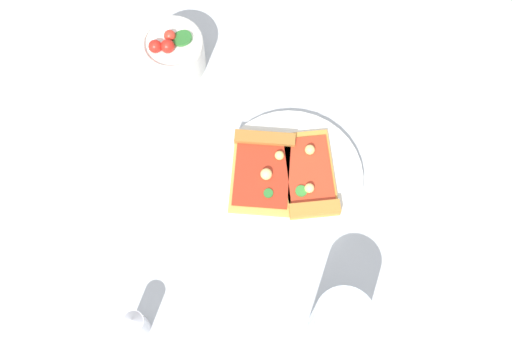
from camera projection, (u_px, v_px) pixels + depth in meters
name	position (u px, v px, depth m)	size (l,w,h in m)	color
ground_plane	(266.00, 181.00, 1.00)	(2.40, 2.40, 0.00)	#B2B7BC
plate	(290.00, 178.00, 0.99)	(0.23, 0.23, 0.01)	silver
pizza_slice_near	(263.00, 166.00, 0.98)	(0.16, 0.14, 0.02)	gold
pizza_slice_far	(310.00, 180.00, 0.98)	(0.16, 0.15, 0.02)	gold
salad_bowl	(173.00, 52.00, 1.04)	(0.10, 0.10, 0.08)	white
soda_glass	(340.00, 323.00, 0.87)	(0.08, 0.08, 0.12)	silver
paper_napkin	(334.00, 34.00, 1.09)	(0.12, 0.10, 0.00)	white
pepper_shaker	(136.00, 324.00, 0.88)	(0.03, 0.03, 0.07)	silver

